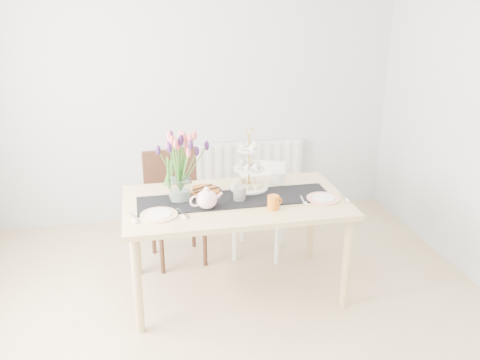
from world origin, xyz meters
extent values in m
plane|color=tan|center=(0.00, 0.00, 0.00)|extent=(4.50, 4.50, 0.00)
plane|color=silver|center=(0.00, 2.25, 1.30)|extent=(4.00, 0.00, 4.00)
cube|color=white|center=(0.50, 2.19, 0.45)|extent=(1.20, 0.08, 0.60)
cube|color=tan|center=(0.13, 0.78, 0.73)|extent=(1.60, 0.90, 0.04)
cylinder|color=tan|center=(-0.60, 0.40, 0.35)|extent=(0.06, 0.06, 0.71)
cylinder|color=tan|center=(0.86, 0.40, 0.35)|extent=(0.06, 0.06, 0.71)
cylinder|color=tan|center=(-0.60, 1.16, 0.35)|extent=(0.06, 0.06, 0.71)
cylinder|color=tan|center=(0.86, 1.16, 0.35)|extent=(0.06, 0.06, 0.71)
cube|color=#341D13|center=(-0.25, 1.34, 0.47)|extent=(0.52, 0.52, 0.04)
cube|color=#341D13|center=(-0.28, 1.55, 0.71)|extent=(0.46, 0.11, 0.44)
cylinder|color=#341D13|center=(-0.40, 1.14, 0.22)|extent=(0.04, 0.04, 0.45)
cylinder|color=#341D13|center=(-0.04, 1.19, 0.22)|extent=(0.04, 0.04, 0.45)
cylinder|color=#341D13|center=(-0.45, 1.49, 0.22)|extent=(0.04, 0.04, 0.45)
cylinder|color=#341D13|center=(-0.10, 1.54, 0.22)|extent=(0.04, 0.04, 0.45)
cube|color=white|center=(0.45, 1.33, 0.40)|extent=(0.51, 0.51, 0.04)
cube|color=white|center=(0.52, 1.49, 0.60)|extent=(0.38, 0.19, 0.37)
cylinder|color=white|center=(0.21, 1.23, 0.19)|extent=(0.04, 0.04, 0.38)
cylinder|color=white|center=(0.55, 1.09, 0.19)|extent=(0.04, 0.04, 0.38)
cylinder|color=white|center=(0.35, 1.56, 0.19)|extent=(0.04, 0.04, 0.38)
cylinder|color=white|center=(0.69, 1.42, 0.19)|extent=(0.04, 0.04, 0.38)
cube|color=black|center=(0.13, 0.78, 0.75)|extent=(1.40, 0.35, 0.01)
cube|color=silver|center=(-0.26, 0.85, 0.83)|extent=(0.16, 0.16, 0.16)
cylinder|color=gold|center=(0.27, 0.96, 0.97)|extent=(0.01, 0.01, 0.43)
cylinder|color=white|center=(0.27, 0.96, 0.76)|extent=(0.29, 0.29, 0.01)
cylinder|color=white|center=(0.27, 0.96, 0.92)|extent=(0.23, 0.23, 0.01)
cylinder|color=white|center=(0.27, 0.96, 1.06)|extent=(0.19, 0.19, 0.01)
cylinder|color=silver|center=(0.52, 1.02, 0.80)|extent=(0.10, 0.10, 0.09)
cylinder|color=black|center=(-0.07, 0.94, 0.76)|extent=(0.27, 0.27, 0.02)
cylinder|color=orange|center=(-0.07, 0.94, 0.78)|extent=(0.24, 0.24, 0.01)
cylinder|color=slate|center=(0.16, 0.75, 0.80)|extent=(0.12, 0.12, 0.10)
cylinder|color=#CC6816|center=(0.36, 0.56, 0.80)|extent=(0.11, 0.11, 0.10)
cylinder|color=white|center=(-0.42, 0.61, 0.76)|extent=(0.33, 0.33, 0.01)
cylinder|color=white|center=(0.76, 0.65, 0.76)|extent=(0.27, 0.27, 0.01)
camera|label=1|loc=(-0.52, -2.54, 2.16)|focal=38.00mm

